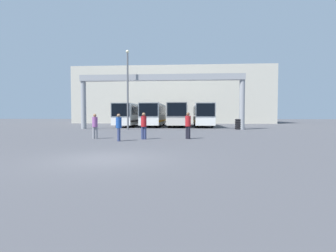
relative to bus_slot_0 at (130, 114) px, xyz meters
The scene contains 13 objects.
ground_plane 28.74m from the bus_slot_0, 79.40° to the right, with size 200.00×200.00×0.00m, color #47474C.
building_backdrop 19.81m from the bus_slot_0, 74.24° to the left, with size 39.91×12.00×11.30m.
overhead_gantry 9.70m from the bus_slot_0, 54.66° to the right, with size 19.11×0.80×6.34m.
bus_slot_0 is the anchor object (origin of this frame).
bus_slot_1 3.52m from the bus_slot_0, ahead, with size 2.58×11.25×3.20m.
bus_slot_2 7.04m from the bus_slot_0, ahead, with size 2.58×11.77×3.24m.
bus_slot_3 10.56m from the bus_slot_0, ahead, with size 2.47×11.75×3.17m.
pedestrian_near_center 21.39m from the bus_slot_0, 66.93° to the right, with size 0.38×0.38×1.84m.
pedestrian_far_center 20.91m from the bus_slot_0, 75.10° to the right, with size 0.38×0.38×1.81m.
pedestrian_near_left 21.91m from the bus_slot_0, 79.48° to the right, with size 0.36×0.36×1.73m.
pedestrian_near_right 20.17m from the bus_slot_0, 84.51° to the right, with size 0.36×0.36×1.75m.
tire_stack 16.07m from the bus_slot_0, 26.65° to the right, with size 1.04×1.04×1.20m.
lamp_post 9.31m from the bus_slot_0, 79.31° to the right, with size 0.36×0.36×8.92m.
Camera 1 is at (3.04, -9.58, 1.65)m, focal length 28.00 mm.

